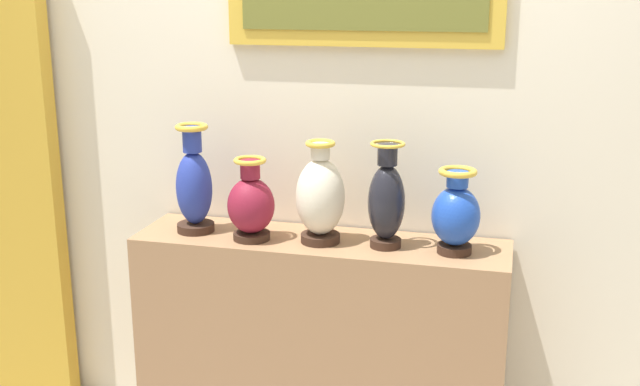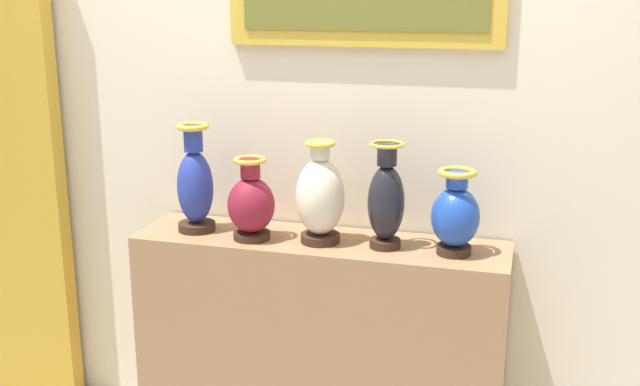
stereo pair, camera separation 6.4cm
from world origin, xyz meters
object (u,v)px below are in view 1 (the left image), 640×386
Objects in this scene: vase_cobalt at (194,185)px; vase_onyx at (386,200)px; vase_sapphire at (456,214)px; vase_burgundy at (251,204)px; vase_ivory at (320,197)px.

vase_onyx is (0.75, -0.00, -0.01)m from vase_cobalt.
vase_onyx is at bearing 178.96° from vase_sapphire.
vase_burgundy is (0.25, -0.04, -0.05)m from vase_cobalt.
vase_cobalt is at bearing 179.68° from vase_sapphire.
vase_burgundy is 0.51m from vase_onyx.
vase_cobalt is 1.34× the size of vase_burgundy.
vase_ivory is at bearing 7.37° from vase_burgundy.
vase_onyx is at bearing 4.44° from vase_burgundy.
vase_ivory reaches higher than vase_burgundy.
vase_onyx is 0.25m from vase_sapphire.
vase_cobalt reaches higher than vase_ivory.
vase_cobalt is 0.25m from vase_burgundy.
vase_cobalt is at bearing 179.92° from vase_onyx.
vase_cobalt is 0.75m from vase_onyx.
vase_cobalt is 0.51m from vase_ivory.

